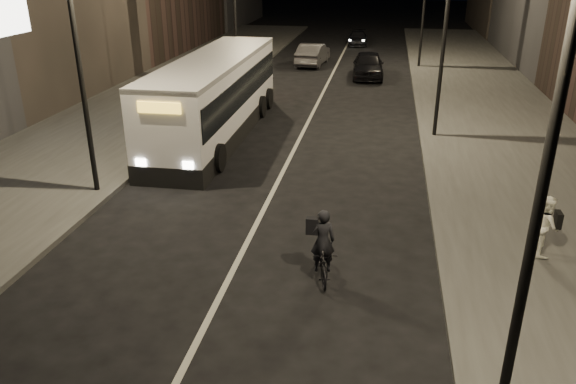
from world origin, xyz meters
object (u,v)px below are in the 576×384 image
at_px(car_mid, 313,54).
at_px(streetlight_left_near, 82,24).
at_px(streetlight_right_mid, 441,6).
at_px(cyclist_on_bicycle, 323,256).
at_px(streetlight_right_near, 535,111).
at_px(city_bus, 215,93).
at_px(car_near, 368,65).
at_px(car_far, 358,38).
at_px(pedestrian_woman, 545,225).

bearing_deg(car_mid, streetlight_left_near, 86.10).
bearing_deg(streetlight_right_mid, cyclist_on_bicycle, -104.63).
distance_m(streetlight_right_near, car_mid, 33.02).
relative_size(streetlight_left_near, cyclist_on_bicycle, 4.29).
height_order(streetlight_left_near, city_bus, streetlight_left_near).
bearing_deg(streetlight_right_mid, car_near, 103.96).
height_order(car_mid, car_far, car_mid).
bearing_deg(city_bus, streetlight_right_near, -59.49).
distance_m(cyclist_on_bicycle, car_near, 24.15).
distance_m(city_bus, car_mid, 17.13).
height_order(streetlight_left_near, pedestrian_woman, streetlight_left_near).
bearing_deg(streetlight_right_mid, pedestrian_woman, -77.22).
bearing_deg(car_far, city_bus, -102.80).
bearing_deg(car_mid, streetlight_right_near, 107.16).
height_order(streetlight_right_near, streetlight_left_near, same).
distance_m(city_bus, cyclist_on_bicycle, 12.38).
xyz_separation_m(streetlight_left_near, pedestrian_woman, (12.93, -2.00, -4.41)).
xyz_separation_m(city_bus, car_near, (5.89, 13.29, -1.01)).
bearing_deg(streetlight_left_near, pedestrian_woman, -8.79).
bearing_deg(city_bus, streetlight_right_mid, 6.36).
xyz_separation_m(streetlight_right_mid, car_near, (-3.04, 12.24, -4.57)).
bearing_deg(car_mid, car_near, 141.77).
distance_m(pedestrian_woman, car_mid, 27.55).
xyz_separation_m(cyclist_on_bicycle, car_near, (0.07, 24.15, 0.16)).
relative_size(streetlight_right_mid, car_near, 1.75).
bearing_deg(pedestrian_woman, cyclist_on_bicycle, 104.02).
height_order(streetlight_right_near, city_bus, streetlight_right_near).
distance_m(streetlight_left_near, car_near, 22.11).
bearing_deg(streetlight_left_near, car_near, 69.37).
relative_size(streetlight_right_near, car_near, 1.75).
relative_size(city_bus, car_far, 3.20).
xyz_separation_m(streetlight_right_near, city_bus, (-8.93, 14.95, -3.56)).
bearing_deg(car_far, streetlight_right_near, -87.30).
bearing_deg(pedestrian_woman, city_bus, 45.81).
relative_size(streetlight_right_mid, pedestrian_woman, 5.14).
distance_m(pedestrian_woman, car_near, 22.87).
distance_m(streetlight_right_mid, city_bus, 9.67).
distance_m(cyclist_on_bicycle, car_far, 37.85).
relative_size(car_near, car_far, 1.20).
bearing_deg(pedestrian_woman, streetlight_left_near, 75.65).
distance_m(city_bus, car_far, 27.36).
xyz_separation_m(car_near, car_far, (-1.40, 13.67, -0.23)).
distance_m(streetlight_left_near, city_bus, 8.00).
height_order(car_near, car_far, car_near).
height_order(cyclist_on_bicycle, pedestrian_woman, cyclist_on_bicycle).
distance_m(streetlight_right_mid, streetlight_left_near, 13.33).
bearing_deg(car_mid, city_bus, 88.32).
bearing_deg(streetlight_right_mid, streetlight_right_near, -90.00).
xyz_separation_m(pedestrian_woman, car_far, (-6.71, 35.91, -0.39)).
distance_m(streetlight_right_near, pedestrian_woman, 7.79).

